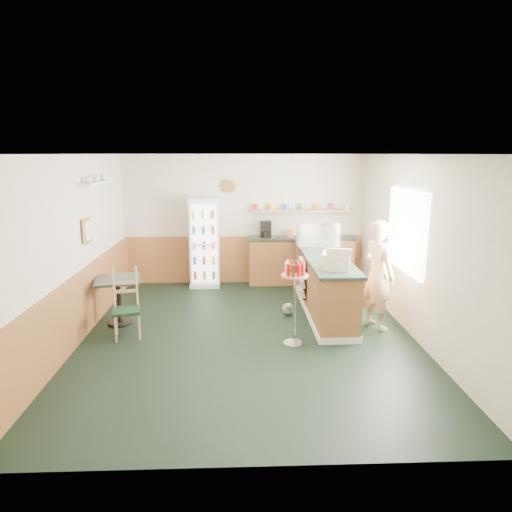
{
  "coord_description": "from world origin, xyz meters",
  "views": [
    {
      "loc": [
        -0.12,
        -6.52,
        2.71
      ],
      "look_at": [
        0.16,
        0.6,
        1.1
      ],
      "focal_mm": 32.0,
      "sensor_mm": 36.0,
      "label": 1
    }
  ],
  "objects_px": {
    "drinks_fridge": "(205,242)",
    "shopkeeper": "(378,275)",
    "condiment_stand": "(295,289)",
    "cafe_table": "(119,292)",
    "cash_register": "(336,261)",
    "cafe_chair": "(127,301)",
    "display_case": "(318,236)"
  },
  "relations": [
    {
      "from": "cafe_table",
      "to": "cafe_chair",
      "type": "bearing_deg",
      "value": -62.23
    },
    {
      "from": "cafe_chair",
      "to": "display_case",
      "type": "bearing_deg",
      "value": 13.78
    },
    {
      "from": "cafe_table",
      "to": "drinks_fridge",
      "type": "bearing_deg",
      "value": 60.6
    },
    {
      "from": "display_case",
      "to": "cafe_chair",
      "type": "distance_m",
      "value": 3.6
    },
    {
      "from": "cash_register",
      "to": "cafe_chair",
      "type": "xyz_separation_m",
      "value": [
        -3.15,
        -0.02,
        -0.58
      ]
    },
    {
      "from": "shopkeeper",
      "to": "cafe_table",
      "type": "height_order",
      "value": "shopkeeper"
    },
    {
      "from": "cash_register",
      "to": "shopkeeper",
      "type": "xyz_separation_m",
      "value": [
        0.7,
        0.15,
        -0.26
      ]
    },
    {
      "from": "shopkeeper",
      "to": "cafe_chair",
      "type": "height_order",
      "value": "shopkeeper"
    },
    {
      "from": "condiment_stand",
      "to": "cafe_table",
      "type": "xyz_separation_m",
      "value": [
        -2.72,
        0.91,
        -0.3
      ]
    },
    {
      "from": "cash_register",
      "to": "condiment_stand",
      "type": "height_order",
      "value": "cash_register"
    },
    {
      "from": "display_case",
      "to": "cash_register",
      "type": "distance_m",
      "value": 1.58
    },
    {
      "from": "cafe_table",
      "to": "cafe_chair",
      "type": "height_order",
      "value": "cafe_chair"
    },
    {
      "from": "cafe_chair",
      "to": "shopkeeper",
      "type": "bearing_deg",
      "value": -10.63
    },
    {
      "from": "cash_register",
      "to": "cafe_table",
      "type": "relative_size",
      "value": 0.52
    },
    {
      "from": "cafe_table",
      "to": "condiment_stand",
      "type": "bearing_deg",
      "value": -18.5
    },
    {
      "from": "cash_register",
      "to": "shopkeeper",
      "type": "height_order",
      "value": "shopkeeper"
    },
    {
      "from": "cafe_chair",
      "to": "condiment_stand",
      "type": "bearing_deg",
      "value": -23.16
    },
    {
      "from": "condiment_stand",
      "to": "cafe_table",
      "type": "bearing_deg",
      "value": 161.5
    },
    {
      "from": "drinks_fridge",
      "to": "condiment_stand",
      "type": "distance_m",
      "value": 3.43
    },
    {
      "from": "display_case",
      "to": "condiment_stand",
      "type": "height_order",
      "value": "display_case"
    },
    {
      "from": "condiment_stand",
      "to": "cafe_chair",
      "type": "bearing_deg",
      "value": 169.98
    },
    {
      "from": "drinks_fridge",
      "to": "shopkeeper",
      "type": "distance_m",
      "value": 3.8
    },
    {
      "from": "display_case",
      "to": "cafe_chair",
      "type": "xyz_separation_m",
      "value": [
        -3.15,
        -1.6,
        -0.68
      ]
    },
    {
      "from": "drinks_fridge",
      "to": "shopkeeper",
      "type": "xyz_separation_m",
      "value": [
        2.87,
        -2.49,
        -0.05
      ]
    },
    {
      "from": "cafe_table",
      "to": "cafe_chair",
      "type": "xyz_separation_m",
      "value": [
        0.25,
        -0.47,
        0.01
      ]
    },
    {
      "from": "display_case",
      "to": "cafe_table",
      "type": "distance_m",
      "value": 3.65
    },
    {
      "from": "drinks_fridge",
      "to": "condiment_stand",
      "type": "bearing_deg",
      "value": -64.28
    },
    {
      "from": "drinks_fridge",
      "to": "cafe_table",
      "type": "height_order",
      "value": "drinks_fridge"
    },
    {
      "from": "drinks_fridge",
      "to": "cash_register",
      "type": "relative_size",
      "value": 4.25
    },
    {
      "from": "drinks_fridge",
      "to": "cafe_chair",
      "type": "bearing_deg",
      "value": -110.26
    },
    {
      "from": "drinks_fridge",
      "to": "cafe_chair",
      "type": "height_order",
      "value": "drinks_fridge"
    },
    {
      "from": "cash_register",
      "to": "condiment_stand",
      "type": "xyz_separation_m",
      "value": [
        -0.68,
        -0.46,
        -0.29
      ]
    }
  ]
}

